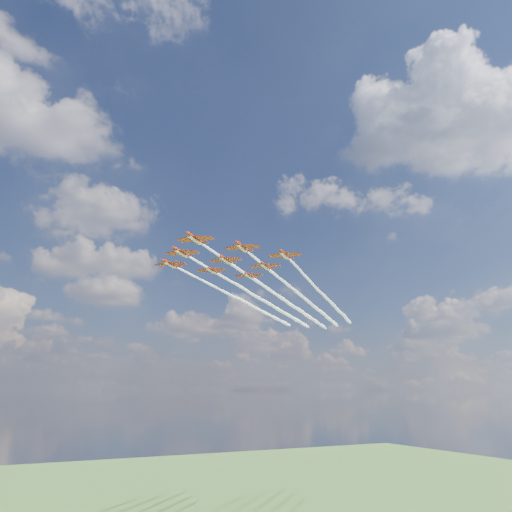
% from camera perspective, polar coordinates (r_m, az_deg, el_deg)
% --- Properties ---
extents(jet_lead, '(110.44, 114.51, 2.34)m').
position_cam_1_polar(jet_lead, '(180.76, 2.86, -4.76)').
color(jet_lead, '#A82209').
extents(jet_row2_port, '(110.44, 114.51, 2.34)m').
position_cam_1_polar(jet_row2_port, '(188.18, 5.89, -5.11)').
color(jet_row2_port, '#A82209').
extents(jet_row2_starb, '(110.44, 114.51, 2.34)m').
position_cam_1_polar(jet_row2_starb, '(191.80, 1.31, -5.38)').
color(jet_row2_starb, '#A82209').
extents(jet_row3_port, '(110.44, 114.51, 2.34)m').
position_cam_1_polar(jet_row3_port, '(196.09, 8.69, -5.42)').
color(jet_row3_port, '#A82209').
extents(jet_row3_centre, '(110.44, 114.51, 2.34)m').
position_cam_1_polar(jet_row3_centre, '(198.95, 4.23, -5.69)').
color(jet_row3_centre, '#A82209').
extents(jet_row3_starb, '(110.44, 114.51, 2.34)m').
position_cam_1_polar(jet_row3_starb, '(202.97, -0.08, -5.92)').
color(jet_row3_starb, '#A82209').
extents(jet_row4_port, '(110.44, 114.51, 2.34)m').
position_cam_1_polar(jet_row4_port, '(206.59, 6.95, -5.97)').
color(jet_row4_port, '#A82209').
extents(jet_row4_starb, '(110.44, 114.51, 2.34)m').
position_cam_1_polar(jet_row4_starb, '(209.89, 2.74, -6.21)').
color(jet_row4_starb, '#A82209').
extents(jet_tail, '(110.44, 114.51, 2.34)m').
position_cam_1_polar(jet_tail, '(217.28, 5.38, -6.47)').
color(jet_tail, '#A82209').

